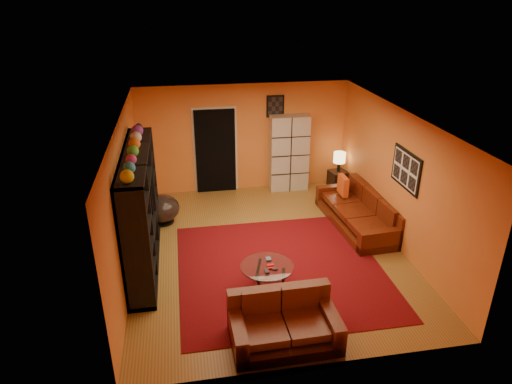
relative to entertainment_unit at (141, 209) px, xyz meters
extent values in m
plane|color=brown|center=(2.27, 0.00, -1.05)|extent=(6.00, 6.00, 0.00)
plane|color=white|center=(2.27, 0.00, 1.55)|extent=(6.00, 6.00, 0.00)
plane|color=orange|center=(2.27, 3.00, 0.25)|extent=(6.00, 0.00, 6.00)
plane|color=orange|center=(2.27, -3.00, 0.25)|extent=(6.00, 0.00, 6.00)
plane|color=orange|center=(-0.23, 0.00, 0.25)|extent=(0.00, 6.00, 6.00)
plane|color=orange|center=(4.78, 0.00, 0.25)|extent=(0.00, 6.00, 6.00)
cube|color=#53090F|center=(2.38, -0.70, -1.04)|extent=(3.60, 3.60, 0.01)
cube|color=black|center=(1.57, 2.96, -0.03)|extent=(0.95, 0.10, 2.04)
cube|color=black|center=(4.75, -0.30, 0.55)|extent=(0.03, 1.00, 0.70)
cube|color=black|center=(3.02, 2.98, 1.00)|extent=(0.42, 0.03, 0.52)
cube|color=black|center=(0.00, 0.00, 0.00)|extent=(0.45, 3.00, 2.10)
imported|color=black|center=(0.05, 0.05, -0.06)|extent=(0.94, 0.12, 0.54)
cube|color=#4B160A|center=(4.32, 0.64, -0.89)|extent=(1.13, 2.43, 0.32)
cube|color=#4B160A|center=(4.72, 0.67, -0.62)|extent=(0.34, 2.38, 0.85)
cube|color=#4B160A|center=(4.40, -0.45, -0.74)|extent=(0.98, 0.25, 0.62)
cube|color=#4B160A|center=(4.25, 1.74, -0.74)|extent=(0.98, 0.25, 0.62)
cube|color=#4B160A|center=(4.33, -0.03, -0.58)|extent=(0.79, 0.70, 0.12)
cube|color=#4B160A|center=(4.29, 0.64, -0.58)|extent=(0.79, 0.70, 0.12)
cube|color=#4B160A|center=(4.24, 1.31, -0.58)|extent=(0.79, 0.70, 0.12)
cube|color=#4B160A|center=(2.03, -2.50, -0.89)|extent=(1.52, 0.93, 0.32)
cube|color=#4B160A|center=(2.02, -2.14, -0.62)|extent=(1.51, 0.21, 0.85)
cube|color=#4B160A|center=(2.69, -2.49, -0.74)|extent=(0.20, 0.91, 0.62)
cube|color=#4B160A|center=(1.36, -2.51, -0.74)|extent=(0.20, 0.91, 0.62)
cube|color=#4B160A|center=(2.31, -2.53, -0.58)|extent=(0.56, 0.69, 0.12)
cube|color=#4B160A|center=(1.74, -2.55, -0.58)|extent=(0.56, 0.69, 0.12)
cube|color=#EE561A|center=(4.22, 1.34, -0.42)|extent=(0.12, 0.42, 0.42)
cylinder|color=silver|center=(2.02, -1.22, -0.61)|extent=(0.88, 0.88, 0.02)
cylinder|color=black|center=(2.29, -1.26, -0.83)|extent=(0.05, 0.05, 0.42)
cylinder|color=black|center=(1.92, -0.97, -0.83)|extent=(0.05, 0.05, 0.42)
cylinder|color=black|center=(1.86, -1.44, -0.83)|extent=(0.05, 0.05, 0.42)
cube|color=beige|center=(3.34, 2.80, -0.12)|extent=(0.93, 0.43, 1.86)
cylinder|color=black|center=(0.27, 1.47, -1.03)|extent=(0.44, 0.44, 0.03)
cylinder|color=black|center=(0.27, 1.47, -0.95)|extent=(0.06, 0.06, 0.15)
ellipsoid|color=#393233|center=(0.27, 1.47, -0.72)|extent=(0.76, 0.76, 0.57)
cube|color=black|center=(4.53, 2.48, -0.80)|extent=(0.47, 0.47, 0.50)
cylinder|color=black|center=(4.53, 2.48, -0.43)|extent=(0.08, 0.08, 0.23)
cylinder|color=#F6D587|center=(4.53, 2.48, -0.19)|extent=(0.29, 0.29, 0.25)
camera|label=1|loc=(0.78, -7.40, 3.56)|focal=32.00mm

